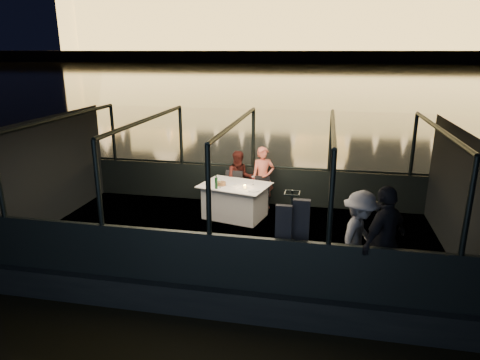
% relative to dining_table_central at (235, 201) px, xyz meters
% --- Properties ---
extents(river_water, '(500.00, 500.00, 0.00)m').
position_rel_dining_table_central_xyz_m(river_water, '(0.23, 79.05, -0.89)').
color(river_water, black).
rests_on(river_water, ground).
extents(boat_hull, '(8.60, 4.40, 1.00)m').
position_rel_dining_table_central_xyz_m(boat_hull, '(0.23, -0.95, -0.89)').
color(boat_hull, black).
rests_on(boat_hull, river_water).
extents(boat_deck, '(8.00, 4.00, 0.04)m').
position_rel_dining_table_central_xyz_m(boat_deck, '(0.23, -0.95, -0.41)').
color(boat_deck, black).
rests_on(boat_deck, boat_hull).
extents(gunwale_port, '(8.00, 0.08, 0.90)m').
position_rel_dining_table_central_xyz_m(gunwale_port, '(0.23, 1.05, 0.06)').
color(gunwale_port, black).
rests_on(gunwale_port, boat_deck).
extents(gunwale_starboard, '(8.00, 0.08, 0.90)m').
position_rel_dining_table_central_xyz_m(gunwale_starboard, '(0.23, -2.95, 0.06)').
color(gunwale_starboard, black).
rests_on(gunwale_starboard, boat_deck).
extents(cabin_glass_port, '(8.00, 0.02, 1.40)m').
position_rel_dining_table_central_xyz_m(cabin_glass_port, '(0.23, 1.05, 1.21)').
color(cabin_glass_port, '#99B2B2').
rests_on(cabin_glass_port, gunwale_port).
extents(cabin_glass_starboard, '(8.00, 0.02, 1.40)m').
position_rel_dining_table_central_xyz_m(cabin_glass_starboard, '(0.23, -2.95, 1.21)').
color(cabin_glass_starboard, '#99B2B2').
rests_on(cabin_glass_starboard, gunwale_starboard).
extents(cabin_roof_glass, '(8.00, 4.00, 0.02)m').
position_rel_dining_table_central_xyz_m(cabin_roof_glass, '(0.23, -0.95, 1.91)').
color(cabin_roof_glass, '#99B2B2').
rests_on(cabin_roof_glass, boat_deck).
extents(end_wall_fore, '(0.02, 4.00, 2.30)m').
position_rel_dining_table_central_xyz_m(end_wall_fore, '(-3.77, -0.95, 0.76)').
color(end_wall_fore, black).
rests_on(end_wall_fore, boat_deck).
extents(end_wall_aft, '(0.02, 4.00, 2.30)m').
position_rel_dining_table_central_xyz_m(end_wall_aft, '(4.23, -0.95, 0.76)').
color(end_wall_aft, black).
rests_on(end_wall_aft, boat_deck).
extents(canopy_ribs, '(8.00, 4.00, 2.30)m').
position_rel_dining_table_central_xyz_m(canopy_ribs, '(0.23, -0.95, 0.76)').
color(canopy_ribs, black).
rests_on(canopy_ribs, boat_deck).
extents(embankment, '(400.00, 140.00, 6.00)m').
position_rel_dining_table_central_xyz_m(embankment, '(0.23, 209.05, 0.11)').
color(embankment, '#423D33').
rests_on(embankment, ground).
extents(dining_table_central, '(1.66, 1.36, 0.77)m').
position_rel_dining_table_central_xyz_m(dining_table_central, '(0.00, 0.00, 0.00)').
color(dining_table_central, silver).
rests_on(dining_table_central, boat_deck).
extents(chair_port_left, '(0.46, 0.46, 0.89)m').
position_rel_dining_table_central_xyz_m(chair_port_left, '(-0.15, 0.45, 0.06)').
color(chair_port_left, black).
rests_on(chair_port_left, boat_deck).
extents(chair_port_right, '(0.40, 0.40, 0.80)m').
position_rel_dining_table_central_xyz_m(chair_port_right, '(0.50, 0.46, 0.06)').
color(chair_port_right, black).
rests_on(chair_port_right, boat_deck).
extents(coat_stand, '(0.51, 0.44, 1.60)m').
position_rel_dining_table_central_xyz_m(coat_stand, '(1.46, -2.70, 0.51)').
color(coat_stand, black).
rests_on(coat_stand, boat_deck).
extents(person_woman_coral, '(0.61, 0.50, 1.48)m').
position_rel_dining_table_central_xyz_m(person_woman_coral, '(0.52, 0.72, 0.36)').
color(person_woman_coral, '#DF6A51').
rests_on(person_woman_coral, boat_deck).
extents(person_man_maroon, '(0.75, 0.65, 1.36)m').
position_rel_dining_table_central_xyz_m(person_man_maroon, '(-0.04, 0.72, 0.36)').
color(person_man_maroon, '#411612').
rests_on(person_man_maroon, boat_deck).
extents(passenger_stripe, '(0.89, 1.14, 1.55)m').
position_rel_dining_table_central_xyz_m(passenger_stripe, '(2.51, -2.37, 0.47)').
color(passenger_stripe, silver).
rests_on(passenger_stripe, boat_deck).
extents(passenger_dark, '(0.98, 1.07, 1.74)m').
position_rel_dining_table_central_xyz_m(passenger_dark, '(2.85, -2.63, 0.47)').
color(passenger_dark, black).
rests_on(passenger_dark, boat_deck).
extents(wine_bottle, '(0.08, 0.08, 0.30)m').
position_rel_dining_table_central_xyz_m(wine_bottle, '(-0.33, -0.35, 0.53)').
color(wine_bottle, '#14381B').
rests_on(wine_bottle, dining_table_central).
extents(bread_basket, '(0.22, 0.22, 0.08)m').
position_rel_dining_table_central_xyz_m(bread_basket, '(-0.28, -0.11, 0.42)').
color(bread_basket, brown).
rests_on(bread_basket, dining_table_central).
extents(amber_candle, '(0.05, 0.05, 0.07)m').
position_rel_dining_table_central_xyz_m(amber_candle, '(0.26, -0.21, 0.42)').
color(amber_candle, gold).
rests_on(amber_candle, dining_table_central).
extents(plate_near, '(0.26, 0.26, 0.02)m').
position_rel_dining_table_central_xyz_m(plate_near, '(0.48, -0.34, 0.39)').
color(plate_near, white).
rests_on(plate_near, dining_table_central).
extents(plate_far, '(0.34, 0.34, 0.02)m').
position_rel_dining_table_central_xyz_m(plate_far, '(-0.09, -0.04, 0.39)').
color(plate_far, silver).
rests_on(plate_far, dining_table_central).
extents(wine_glass_white, '(0.08, 0.08, 0.19)m').
position_rel_dining_table_central_xyz_m(wine_glass_white, '(-0.27, -0.29, 0.48)').
color(wine_glass_white, silver).
rests_on(wine_glass_white, dining_table_central).
extents(wine_glass_red, '(0.07, 0.07, 0.20)m').
position_rel_dining_table_central_xyz_m(wine_glass_red, '(0.40, 0.07, 0.48)').
color(wine_glass_red, silver).
rests_on(wine_glass_red, dining_table_central).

